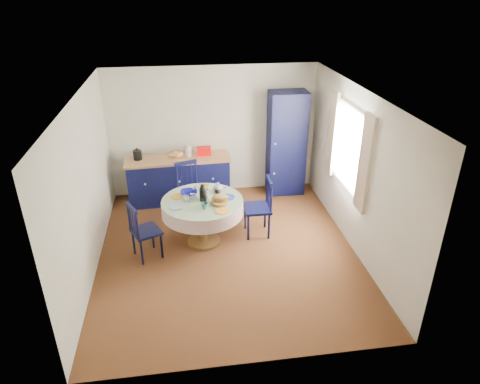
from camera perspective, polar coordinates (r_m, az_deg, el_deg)
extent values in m
plane|color=black|center=(6.89, -1.64, -7.83)|extent=(4.50, 4.50, 0.00)
plane|color=white|center=(5.86, -1.96, 12.79)|extent=(4.50, 4.50, 0.00)
cube|color=beige|center=(8.36, -3.59, 8.09)|extent=(4.00, 0.02, 2.50)
cube|color=beige|center=(6.39, -19.89, 0.45)|extent=(0.02, 4.50, 2.50)
cube|color=beige|center=(6.77, 15.29, 2.60)|extent=(0.02, 4.50, 2.50)
plane|color=white|center=(6.93, 14.58, 5.49)|extent=(0.00, 1.20, 1.20)
cube|color=beige|center=(6.29, 16.30, 3.58)|extent=(0.05, 0.34, 1.45)
cube|color=beige|center=(7.50, 12.13, 7.77)|extent=(0.05, 0.34, 1.45)
cube|color=black|center=(8.32, -8.14, 1.59)|extent=(1.92, 0.65, 0.84)
cube|color=#A67F4B|center=(8.14, -8.33, 4.38)|extent=(1.98, 0.70, 0.04)
cube|color=#A50705|center=(8.22, -4.88, 5.52)|extent=(0.27, 0.15, 0.16)
cube|color=#A67F4B|center=(8.12, -8.62, 4.52)|extent=(0.35, 0.26, 0.02)
ellipsoid|color=#A27F3F|center=(8.09, -8.66, 5.02)|extent=(0.31, 0.20, 0.13)
cylinder|color=silver|center=(8.18, -6.95, 5.54)|extent=(0.12, 0.12, 0.22)
cube|color=black|center=(8.42, 6.20, 6.45)|extent=(0.72, 0.52, 2.03)
cylinder|color=white|center=(8.09, 4.77, 6.42)|extent=(0.04, 0.02, 0.04)
cylinder|color=white|center=(8.32, 4.61, 2.47)|extent=(0.04, 0.02, 0.04)
cylinder|color=#543A18|center=(7.11, -4.82, -6.52)|extent=(0.53, 0.53, 0.05)
cylinder|color=#543A18|center=(6.92, -4.93, -4.03)|extent=(0.11, 0.11, 0.71)
cylinder|color=#543A18|center=(6.74, -5.05, -1.33)|extent=(1.23, 1.23, 0.03)
cylinder|color=white|center=(6.78, -5.02, -2.03)|extent=(1.29, 1.29, 0.22)
cylinder|color=beige|center=(6.73, -5.06, -1.17)|extent=(1.29, 1.29, 0.01)
cylinder|color=#83A3B3|center=(6.58, -8.51, -1.95)|extent=(0.22, 0.22, 0.01)
cylinder|color=gold|center=(6.40, -2.40, -2.53)|extent=(0.22, 0.22, 0.01)
cylinder|color=navy|center=(6.79, -1.64, -0.69)|extent=(0.22, 0.22, 0.01)
cylinder|color=#9DC37A|center=(7.14, -4.67, 0.67)|extent=(0.22, 0.22, 0.01)
cylinder|color=gold|center=(6.89, -8.33, -0.55)|extent=(0.22, 0.22, 0.01)
cylinder|color=olive|center=(6.60, -2.69, -1.38)|extent=(0.28, 0.28, 0.05)
ellipsoid|color=#A27F3F|center=(6.56, -2.71, -0.76)|extent=(0.26, 0.16, 0.11)
cube|color=silver|center=(6.85, -6.23, -0.46)|extent=(0.10, 0.07, 0.04)
cylinder|color=black|center=(6.73, -10.41, -7.09)|extent=(0.04, 0.04, 0.43)
cylinder|color=black|center=(7.00, -11.56, -5.77)|extent=(0.04, 0.04, 0.43)
cylinder|color=black|center=(6.64, -12.93, -7.87)|extent=(0.04, 0.04, 0.43)
cylinder|color=black|center=(6.91, -13.99, -6.51)|extent=(0.04, 0.04, 0.43)
cube|color=black|center=(6.69, -12.42, -5.12)|extent=(0.54, 0.55, 0.04)
cylinder|color=black|center=(6.38, -13.53, -4.41)|extent=(0.04, 0.04, 0.48)
cylinder|color=black|center=(6.66, -14.59, -3.14)|extent=(0.04, 0.04, 0.48)
cube|color=black|center=(6.42, -14.28, -2.07)|extent=(0.20, 0.36, 0.06)
cylinder|color=black|center=(6.46, -13.77, -4.25)|extent=(0.02, 0.02, 0.40)
cylinder|color=black|center=(6.53, -14.05, -3.91)|extent=(0.02, 0.02, 0.40)
cylinder|color=black|center=(6.61, -14.33, -3.58)|extent=(0.02, 0.02, 0.40)
cylinder|color=black|center=(7.59, -7.28, -2.53)|extent=(0.04, 0.04, 0.46)
cylinder|color=black|center=(7.70, -4.74, -1.94)|extent=(0.04, 0.04, 0.46)
cylinder|color=black|center=(7.87, -8.15, -1.44)|extent=(0.04, 0.04, 0.46)
cylinder|color=black|center=(7.98, -5.69, -0.89)|extent=(0.04, 0.04, 0.46)
cube|color=black|center=(7.67, -6.56, -0.03)|extent=(0.56, 0.55, 0.04)
cylinder|color=black|center=(7.67, -8.44, 1.98)|extent=(0.04, 0.04, 0.51)
cylinder|color=black|center=(7.78, -5.91, 2.50)|extent=(0.04, 0.04, 0.51)
cube|color=black|center=(7.63, -7.27, 3.86)|extent=(0.40, 0.17, 0.06)
cylinder|color=black|center=(7.70, -7.83, 1.96)|extent=(0.02, 0.02, 0.43)
cylinder|color=black|center=(7.73, -7.16, 2.10)|extent=(0.02, 0.02, 0.43)
cylinder|color=black|center=(7.76, -6.49, 2.24)|extent=(0.02, 0.02, 0.43)
cylinder|color=black|center=(7.35, 0.71, -3.30)|extent=(0.04, 0.04, 0.46)
cylinder|color=black|center=(7.04, 1.12, -4.78)|extent=(0.04, 0.04, 0.46)
cylinder|color=black|center=(7.40, 3.36, -3.13)|extent=(0.04, 0.04, 0.46)
cylinder|color=black|center=(7.09, 3.88, -4.59)|extent=(0.04, 0.04, 0.46)
cube|color=black|center=(7.09, 2.30, -2.18)|extent=(0.44, 0.46, 0.04)
cylinder|color=black|center=(7.16, 3.63, 0.43)|extent=(0.04, 0.04, 0.52)
cylinder|color=black|center=(6.84, 4.19, -0.91)|extent=(0.04, 0.04, 0.52)
cube|color=black|center=(6.90, 3.97, 1.53)|extent=(0.05, 0.41, 0.06)
cylinder|color=black|center=(7.10, 3.76, -0.03)|extent=(0.02, 0.02, 0.43)
cylinder|color=black|center=(7.01, 3.90, -0.38)|extent=(0.02, 0.02, 0.43)
cylinder|color=black|center=(6.93, 4.05, -0.74)|extent=(0.02, 0.02, 0.43)
imported|color=silver|center=(6.71, -7.22, -0.87)|extent=(0.11, 0.11, 0.09)
imported|color=#26655C|center=(6.46, -4.73, -1.85)|extent=(0.10, 0.10, 0.10)
imported|color=black|center=(6.91, -2.97, 0.17)|extent=(0.11, 0.11, 0.09)
imported|color=silver|center=(7.01, -6.12, 0.42)|extent=(0.09, 0.09, 0.08)
imported|color=#0A0A79|center=(6.91, -6.83, -0.12)|extent=(0.27, 0.27, 0.07)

